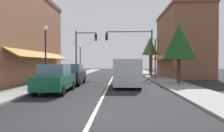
% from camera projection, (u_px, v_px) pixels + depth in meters
% --- Properties ---
extents(ground_plane, '(80.00, 80.00, 0.00)m').
position_uv_depth(ground_plane, '(112.00, 78.00, 24.58)').
color(ground_plane, black).
extents(sidewalk_left, '(2.60, 56.00, 0.12)m').
position_uv_depth(sidewalk_left, '(69.00, 77.00, 24.79)').
color(sidewalk_left, gray).
rests_on(sidewalk_left, ground).
extents(sidewalk_right, '(2.60, 56.00, 0.12)m').
position_uv_depth(sidewalk_right, '(157.00, 77.00, 24.36)').
color(sidewalk_right, gray).
rests_on(sidewalk_right, ground).
extents(lane_center_stripe, '(0.14, 52.00, 0.01)m').
position_uv_depth(lane_center_stripe, '(112.00, 78.00, 24.58)').
color(lane_center_stripe, silver).
rests_on(lane_center_stripe, ground).
extents(storefront_left_block, '(6.48, 14.20, 8.85)m').
position_uv_depth(storefront_left_block, '(12.00, 36.00, 18.88)').
color(storefront_left_block, '#8E5B42').
rests_on(storefront_left_block, ground).
extents(storefront_right_block, '(5.99, 10.20, 8.75)m').
position_uv_depth(storefront_right_block, '(182.00, 44.00, 26.14)').
color(storefront_right_block, brown).
rests_on(storefront_right_block, ground).
extents(parked_car_nearest_left, '(1.87, 4.14, 1.77)m').
position_uv_depth(parked_car_nearest_left, '(55.00, 79.00, 12.30)').
color(parked_car_nearest_left, '#0F4C33').
rests_on(parked_car_nearest_left, ground).
extents(parked_car_second_left, '(1.86, 4.14, 1.77)m').
position_uv_depth(parked_car_second_left, '(72.00, 74.00, 16.84)').
color(parked_car_second_left, black).
rests_on(parked_car_second_left, ground).
extents(van_in_lane, '(2.05, 5.20, 2.12)m').
position_uv_depth(van_in_lane, '(127.00, 72.00, 15.51)').
color(van_in_lane, '#B2B7BC').
rests_on(van_in_lane, ground).
extents(traffic_signal_mast_arm, '(5.70, 0.50, 5.90)m').
position_uv_depth(traffic_signal_mast_arm, '(136.00, 45.00, 23.85)').
color(traffic_signal_mast_arm, '#333333').
rests_on(traffic_signal_mast_arm, ground).
extents(traffic_signal_left_corner, '(2.86, 0.50, 6.03)m').
position_uv_depth(traffic_signal_left_corner, '(83.00, 47.00, 25.75)').
color(traffic_signal_left_corner, '#333333').
rests_on(traffic_signal_left_corner, ground).
extents(street_lamp_left_near, '(0.36, 0.36, 4.74)m').
position_uv_depth(street_lamp_left_near, '(45.00, 46.00, 15.33)').
color(street_lamp_left_near, black).
rests_on(street_lamp_left_near, ground).
extents(street_lamp_right_mid, '(0.36, 0.36, 4.63)m').
position_uv_depth(street_lamp_right_mid, '(155.00, 51.00, 21.62)').
color(street_lamp_right_mid, black).
rests_on(street_lamp_right_mid, ground).
extents(street_lamp_left_far, '(0.36, 0.36, 4.54)m').
position_uv_depth(street_lamp_left_far, '(80.00, 55.00, 30.10)').
color(street_lamp_left_far, black).
rests_on(street_lamp_left_far, ground).
extents(tree_right_near, '(2.77, 2.77, 5.21)m').
position_uv_depth(tree_right_near, '(179.00, 42.00, 16.88)').
color(tree_right_near, '#4C331E').
rests_on(tree_right_near, ground).
extents(tree_right_far, '(2.61, 2.61, 6.03)m').
position_uv_depth(tree_right_far, '(150.00, 46.00, 31.98)').
color(tree_right_far, '#4C331E').
rests_on(tree_right_far, ground).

